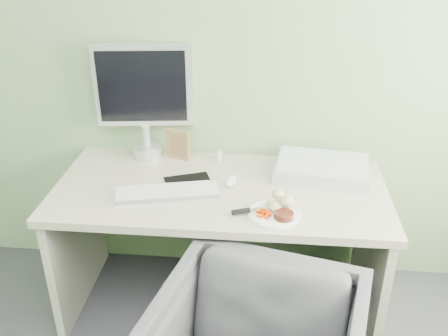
# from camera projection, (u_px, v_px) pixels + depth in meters

# --- Properties ---
(wall_back) EXTENTS (3.50, 0.00, 3.50)m
(wall_back) POSITION_uv_depth(u_px,v_px,m) (227.00, 40.00, 2.45)
(wall_back) COLOR gray
(wall_back) RESTS_ON floor
(desk) EXTENTS (1.60, 0.75, 0.73)m
(desk) POSITION_uv_depth(u_px,v_px,m) (220.00, 219.00, 2.49)
(desk) COLOR #BFB5A0
(desk) RESTS_ON floor
(plate) EXTENTS (0.23, 0.23, 0.01)m
(plate) POSITION_uv_depth(u_px,v_px,m) (274.00, 214.00, 2.18)
(plate) COLOR white
(plate) RESTS_ON desk
(steak) EXTENTS (0.09, 0.09, 0.03)m
(steak) POSITION_uv_depth(u_px,v_px,m) (284.00, 215.00, 2.13)
(steak) COLOR black
(steak) RESTS_ON plate
(potato_pile) EXTENTS (0.11, 0.09, 0.06)m
(potato_pile) POSITION_uv_depth(u_px,v_px,m) (282.00, 200.00, 2.21)
(potato_pile) COLOR tan
(potato_pile) RESTS_ON plate
(carrot_heap) EXTENTS (0.06, 0.05, 0.04)m
(carrot_heap) POSITION_uv_depth(u_px,v_px,m) (264.00, 212.00, 2.15)
(carrot_heap) COLOR #E13704
(carrot_heap) RESTS_ON plate
(steak_knife) EXTENTS (0.21, 0.10, 0.02)m
(steak_knife) POSITION_uv_depth(u_px,v_px,m) (248.00, 210.00, 2.17)
(steak_knife) COLOR silver
(steak_knife) RESTS_ON plate
(mousepad) EXTENTS (0.28, 0.26, 0.00)m
(mousepad) POSITION_uv_depth(u_px,v_px,m) (189.00, 184.00, 2.43)
(mousepad) COLOR black
(mousepad) RESTS_ON desk
(keyboard) EXTENTS (0.49, 0.25, 0.02)m
(keyboard) POSITION_uv_depth(u_px,v_px,m) (167.00, 192.00, 2.33)
(keyboard) COLOR white
(keyboard) RESTS_ON desk
(computer_mouse) EXTENTS (0.06, 0.10, 0.04)m
(computer_mouse) POSITION_uv_depth(u_px,v_px,m) (231.00, 181.00, 2.42)
(computer_mouse) COLOR white
(computer_mouse) RESTS_ON desk
(photo_frame) EXTENTS (0.13, 0.06, 0.17)m
(photo_frame) POSITION_uv_depth(u_px,v_px,m) (178.00, 145.00, 2.64)
(photo_frame) COLOR olive
(photo_frame) RESTS_ON desk
(eyedrop_bottle) EXTENTS (0.03, 0.03, 0.07)m
(eyedrop_bottle) POSITION_uv_depth(u_px,v_px,m) (219.00, 155.00, 2.64)
(eyedrop_bottle) COLOR white
(eyedrop_bottle) RESTS_ON desk
(scanner) EXTENTS (0.49, 0.36, 0.07)m
(scanner) POSITION_uv_depth(u_px,v_px,m) (322.00, 169.00, 2.49)
(scanner) COLOR #B0B2B8
(scanner) RESTS_ON desk
(monitor) EXTENTS (0.50, 0.16, 0.60)m
(monitor) POSITION_uv_depth(u_px,v_px,m) (144.00, 95.00, 2.56)
(monitor) COLOR silver
(monitor) RESTS_ON desk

